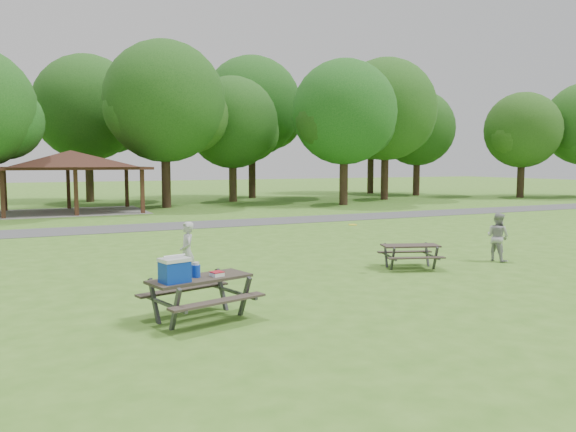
# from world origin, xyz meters

# --- Properties ---
(ground) EXTENTS (160.00, 160.00, 0.00)m
(ground) POSITION_xyz_m (0.00, 0.00, 0.00)
(ground) COLOR #427621
(ground) RESTS_ON ground
(asphalt_path) EXTENTS (120.00, 3.20, 0.02)m
(asphalt_path) POSITION_xyz_m (0.00, 14.00, 0.01)
(asphalt_path) COLOR #47474A
(asphalt_path) RESTS_ON ground
(pavilion) EXTENTS (8.60, 7.01, 3.76)m
(pavilion) POSITION_xyz_m (-4.00, 24.00, 3.06)
(pavilion) COLOR #311C12
(pavilion) RESTS_ON ground
(tree_row_e) EXTENTS (8.40, 8.00, 11.02)m
(tree_row_e) POSITION_xyz_m (2.10, 25.03, 6.78)
(tree_row_e) COLOR black
(tree_row_e) RESTS_ON ground
(tree_row_f) EXTENTS (7.35, 7.00, 9.55)m
(tree_row_f) POSITION_xyz_m (8.09, 28.53, 5.84)
(tree_row_f) COLOR #332416
(tree_row_f) RESTS_ON ground
(tree_row_g) EXTENTS (7.77, 7.40, 10.25)m
(tree_row_g) POSITION_xyz_m (14.09, 22.03, 6.33)
(tree_row_g) COLOR black
(tree_row_g) RESTS_ON ground
(tree_row_h) EXTENTS (8.61, 8.20, 11.37)m
(tree_row_h) POSITION_xyz_m (20.10, 25.53, 7.03)
(tree_row_h) COLOR #301E15
(tree_row_h) RESTS_ON ground
(tree_row_i) EXTENTS (7.14, 6.80, 9.52)m
(tree_row_i) POSITION_xyz_m (26.08, 29.03, 5.91)
(tree_row_i) COLOR #301D15
(tree_row_i) RESTS_ON ground
(tree_row_j) EXTENTS (6.72, 6.40, 8.96)m
(tree_row_j) POSITION_xyz_m (32.08, 22.53, 5.56)
(tree_row_j) COLOR black
(tree_row_j) RESTS_ON ground
(tree_deep_b) EXTENTS (8.40, 8.00, 11.13)m
(tree_deep_b) POSITION_xyz_m (-1.90, 33.03, 6.89)
(tree_deep_b) COLOR black
(tree_deep_b) RESTS_ON ground
(tree_deep_c) EXTENTS (8.82, 8.40, 11.90)m
(tree_deep_c) POSITION_xyz_m (11.10, 32.03, 7.44)
(tree_deep_c) COLOR black
(tree_deep_c) RESTS_ON ground
(tree_deep_d) EXTENTS (8.40, 8.00, 11.27)m
(tree_deep_d) POSITION_xyz_m (24.10, 33.53, 7.03)
(tree_deep_d) COLOR black
(tree_deep_d) RESTS_ON ground
(picnic_table_near) EXTENTS (2.31, 2.03, 1.38)m
(picnic_table_near) POSITION_xyz_m (-3.94, -2.10, 0.79)
(picnic_table_near) COLOR #2E2821
(picnic_table_near) RESTS_ON ground
(picnic_table_middle) EXTENTS (1.95, 1.76, 0.70)m
(picnic_table_middle) POSITION_xyz_m (3.23, 0.50, 0.52)
(picnic_table_middle) COLOR #322924
(picnic_table_middle) RESTS_ON ground
(frisbee_in_flight) EXTENTS (0.26, 0.26, 0.02)m
(frisbee_in_flight) POSITION_xyz_m (1.47, 0.80, 1.32)
(frisbee_in_flight) COLOR yellow
(frisbee_in_flight) RESTS_ON ground
(frisbee_thrower) EXTENTS (0.43, 0.61, 1.56)m
(frisbee_thrower) POSITION_xyz_m (-3.11, 1.28, 0.78)
(frisbee_thrower) COLOR #B0B1B3
(frisbee_thrower) RESTS_ON ground
(frisbee_catcher) EXTENTS (0.69, 0.82, 1.50)m
(frisbee_catcher) POSITION_xyz_m (6.38, 0.27, 0.75)
(frisbee_catcher) COLOR #A8A8AA
(frisbee_catcher) RESTS_ON ground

